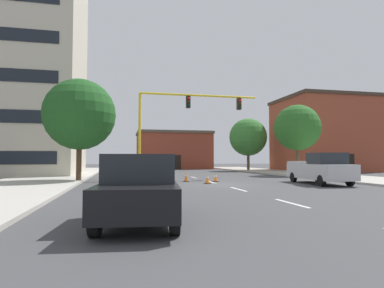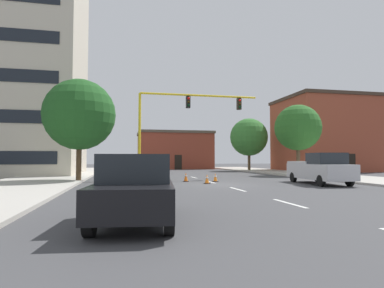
{
  "view_description": "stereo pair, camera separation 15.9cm",
  "coord_description": "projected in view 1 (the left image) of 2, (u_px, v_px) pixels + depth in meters",
  "views": [
    {
      "loc": [
        -6.05,
        -19.32,
        1.63
      ],
      "look_at": [
        -0.54,
        6.24,
        2.82
      ],
      "focal_mm": 30.15,
      "sensor_mm": 36.0,
      "label": 1
    },
    {
      "loc": [
        -5.9,
        -19.35,
        1.63
      ],
      "look_at": [
        -0.54,
        6.24,
        2.82
      ],
      "focal_mm": 30.15,
      "sensor_mm": 36.0,
      "label": 2
    }
  ],
  "objects": [
    {
      "name": "sidewalk_left",
      "position": [
        49.0,
        178.0,
        25.41
      ],
      "size": [
        6.0,
        56.0,
        0.14
      ],
      "primitive_type": "cube",
      "color": "#B2ADA3",
      "rests_on": "ground_plane"
    },
    {
      "name": "building_tall_left",
      "position": [
        17.0,
        53.0,
        31.97
      ],
      "size": [
        12.58,
        11.77,
        24.19
      ],
      "color": "beige",
      "rests_on": "ground_plane"
    },
    {
      "name": "traffic_cone_roadside_c",
      "position": [
        207.0,
        179.0,
        20.97
      ],
      "size": [
        0.36,
        0.36,
        0.62
      ],
      "color": "black",
      "rests_on": "ground_plane"
    },
    {
      "name": "traffic_cone_roadside_b",
      "position": [
        216.0,
        178.0,
        22.82
      ],
      "size": [
        0.36,
        0.36,
        0.6
      ],
      "color": "black",
      "rests_on": "ground_plane"
    },
    {
      "name": "lane_stripe_seg_3",
      "position": [
        211.0,
        182.0,
        22.51
      ],
      "size": [
        0.16,
        2.4,
        0.01
      ],
      "primitive_type": "cube",
      "color": "silver",
      "rests_on": "ground_plane"
    },
    {
      "name": "lane_stripe_seg_2",
      "position": [
        238.0,
        189.0,
        17.14
      ],
      "size": [
        0.16,
        2.4,
        0.01
      ],
      "primitive_type": "cube",
      "color": "silver",
      "rests_on": "ground_plane"
    },
    {
      "name": "sidewalk_right",
      "position": [
        315.0,
        175.0,
        30.35
      ],
      "size": [
        6.0,
        56.0,
        0.14
      ],
      "primitive_type": "cube",
      "color": "#B2ADA3",
      "rests_on": "ground_plane"
    },
    {
      "name": "pickup_truck_silver",
      "position": [
        320.0,
        169.0,
        20.72
      ],
      "size": [
        2.41,
        5.54,
        1.99
      ],
      "color": "#BCBCC1",
      "rests_on": "ground_plane"
    },
    {
      "name": "tree_right_far",
      "position": [
        248.0,
        137.0,
        42.99
      ],
      "size": [
        5.0,
        5.0,
        7.0
      ],
      "color": "brown",
      "rests_on": "ground_plane"
    },
    {
      "name": "building_brick_center",
      "position": [
        173.0,
        150.0,
        52.56
      ],
      "size": [
        11.68,
        8.86,
        5.94
      ],
      "color": "brown",
      "rests_on": "ground_plane"
    },
    {
      "name": "tree_left_near",
      "position": [
        80.0,
        115.0,
        22.5
      ],
      "size": [
        4.95,
        4.95,
        7.19
      ],
      "color": "#4C3823",
      "rests_on": "ground_plane"
    },
    {
      "name": "lane_stripe_seg_4",
      "position": [
        194.0,
        177.0,
        27.88
      ],
      "size": [
        0.16,
        2.4,
        0.01
      ],
      "primitive_type": "cube",
      "color": "silver",
      "rests_on": "ground_plane"
    },
    {
      "name": "ground_plane",
      "position": [
        222.0,
        185.0,
        20.07
      ],
      "size": [
        160.0,
        160.0,
        0.0
      ],
      "primitive_type": "plane",
      "color": "#424244"
    },
    {
      "name": "building_row_right",
      "position": [
        325.0,
        135.0,
        42.25
      ],
      "size": [
        11.43,
        9.77,
        9.57
      ],
      "color": "brown",
      "rests_on": "ground_plane"
    },
    {
      "name": "tree_right_mid",
      "position": [
        297.0,
        128.0,
        31.86
      ],
      "size": [
        4.53,
        4.53,
        6.96
      ],
      "color": "brown",
      "rests_on": "ground_plane"
    },
    {
      "name": "traffic_cone_roadside_a",
      "position": [
        186.0,
        177.0,
        22.82
      ],
      "size": [
        0.36,
        0.36,
        0.66
      ],
      "color": "black",
      "rests_on": "ground_plane"
    },
    {
      "name": "traffic_signal_gantry",
      "position": [
        158.0,
        150.0,
        25.18
      ],
      "size": [
        10.49,
        1.2,
        6.83
      ],
      "color": "yellow",
      "rests_on": "ground_plane"
    },
    {
      "name": "sedan_black_near_left",
      "position": [
        140.0,
        187.0,
        8.35
      ],
      "size": [
        2.33,
        4.68,
        1.74
      ],
      "color": "black",
      "rests_on": "ground_plane"
    },
    {
      "name": "lane_stripe_seg_1",
      "position": [
        291.0,
        203.0,
        11.77
      ],
      "size": [
        0.16,
        2.4,
        0.01
      ],
      "primitive_type": "cube",
      "color": "silver",
      "rests_on": "ground_plane"
    }
  ]
}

